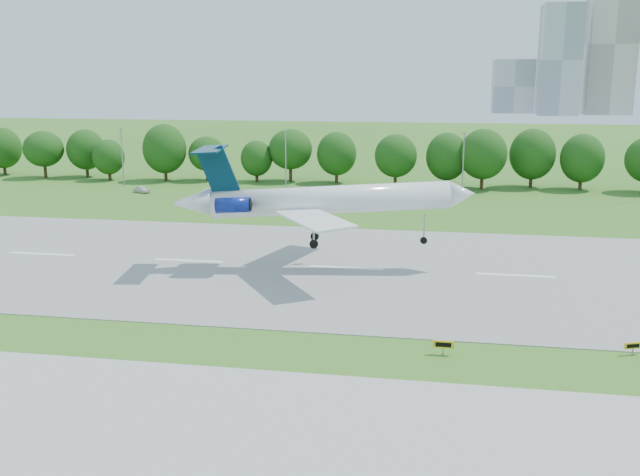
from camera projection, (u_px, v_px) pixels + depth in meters
The scene contains 11 objects.
ground at pixel (307, 343), 62.31m from camera, with size 600.00×600.00×0.00m, color #2B651A.
runway at pixel (346, 268), 86.32m from camera, with size 400.00×45.00×0.08m, color gray.
taxiway at pixel (254, 446), 45.02m from camera, with size 400.00×23.00×0.08m, color #ADADA8.
tree_line at pixel (389, 157), 149.29m from camera, with size 288.40×8.40×10.40m.
light_poles at pixel (373, 161), 140.07m from camera, with size 175.90×0.25×12.19m.
skyline at pixel (602, 61), 414.08m from camera, with size 127.00×52.00×80.00m.
airliner at pixel (315, 199), 84.79m from camera, with size 36.02×25.96×11.95m.
taxi_sign_centre at pixel (443, 345), 59.54m from camera, with size 1.74×0.24×1.22m.
taxi_sign_right at pixel (633, 346), 59.54m from camera, with size 1.50×0.68×1.08m.
service_vehicle_a at pixel (212, 192), 139.08m from camera, with size 1.37×3.93×1.29m, color white.
service_vehicle_b at pixel (142, 189), 141.57m from camera, with size 1.57×3.90×1.33m, color silver.
Camera 1 is at (11.06, -57.63, 22.92)m, focal length 40.00 mm.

